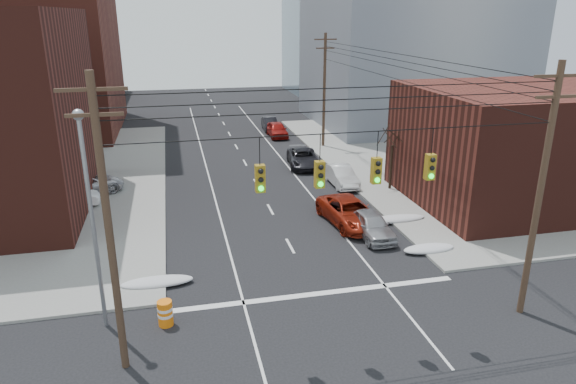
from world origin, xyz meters
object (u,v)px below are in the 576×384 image
parked_car_e (277,130)px  red_pickup (350,212)px  construction_barrel (165,313)px  lot_car_a (68,198)px  lot_car_b (86,184)px  parked_car_c (303,158)px  parked_car_b (341,176)px  lot_car_c (15,184)px  parked_car_f (270,124)px  parked_car_a (372,225)px  parked_car_d (301,157)px

parked_car_e → red_pickup: bearing=-90.4°
construction_barrel → parked_car_e: bearing=70.7°
lot_car_a → lot_car_b: lot_car_b is taller
parked_car_e → lot_car_a: (-18.36, -18.29, 0.03)m
lot_car_a → construction_barrel: size_ratio=3.57×
parked_car_c → lot_car_b: 17.83m
construction_barrel → parked_car_b: bearing=51.0°
parked_car_e → lot_car_b: lot_car_b is taller
parked_car_e → lot_car_c: (-22.60, -14.52, 0.08)m
parked_car_c → parked_car_e: parked_car_e is taller
parked_car_c → construction_barrel: (-11.79, -22.17, -0.16)m
parked_car_f → parked_car_e: bearing=-85.4°
parked_car_b → parked_car_f: size_ratio=1.05×
parked_car_c → lot_car_c: 22.63m
lot_car_c → parked_car_f: bearing=-50.5°
lot_car_c → parked_car_a: bearing=-118.6°
parked_car_c → parked_car_d: (0.00, 0.74, -0.10)m
parked_car_b → lot_car_a: 19.84m
lot_car_b → lot_car_c: 5.24m
parked_car_e → lot_car_a: size_ratio=1.14×
red_pickup → parked_car_a: bearing=-80.7°
red_pickup → lot_car_a: bearing=152.3°
parked_car_b → parked_car_f: (-1.60, 21.06, -0.04)m
parked_car_b → parked_car_d: bearing=103.5°
lot_car_c → construction_barrel: (10.68, -19.50, -0.28)m
parked_car_c → parked_car_f: (0.00, 15.41, -0.03)m
parked_car_f → construction_barrel: 39.39m
parked_car_a → parked_car_e: (-0.11, 27.24, 0.03)m
parked_car_d → parked_car_b: bearing=-71.6°
lot_car_a → red_pickup: bearing=-115.3°
parked_car_f → lot_car_a: (-18.23, -21.86, 0.10)m
lot_car_c → parked_car_d: bearing=-80.7°
parked_car_a → parked_car_b: parked_car_a is taller
lot_car_b → parked_car_d: bearing=-99.4°
lot_car_c → parked_car_c: bearing=-82.5°
parked_car_a → parked_car_c: 15.39m
parked_car_b → parked_car_e: 17.56m
lot_car_a → parked_car_f: bearing=-44.3°
parked_car_a → construction_barrel: parked_car_a is taller
lot_car_c → construction_barrel: lot_car_c is taller
parked_car_d → parked_car_a: bearing=-84.8°
parked_car_c → parked_car_d: parked_car_c is taller
red_pickup → parked_car_e: size_ratio=1.24×
parked_car_e → construction_barrel: size_ratio=4.06×
parked_car_a → lot_car_a: 20.52m
parked_car_b → construction_barrel: 21.27m
red_pickup → parked_car_c: 13.27m
red_pickup → construction_barrel: 14.49m
red_pickup → lot_car_c: 24.50m
lot_car_a → lot_car_c: size_ratio=0.82×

